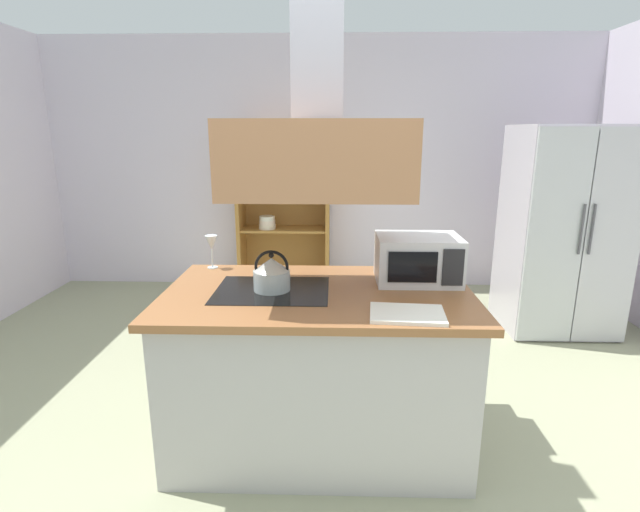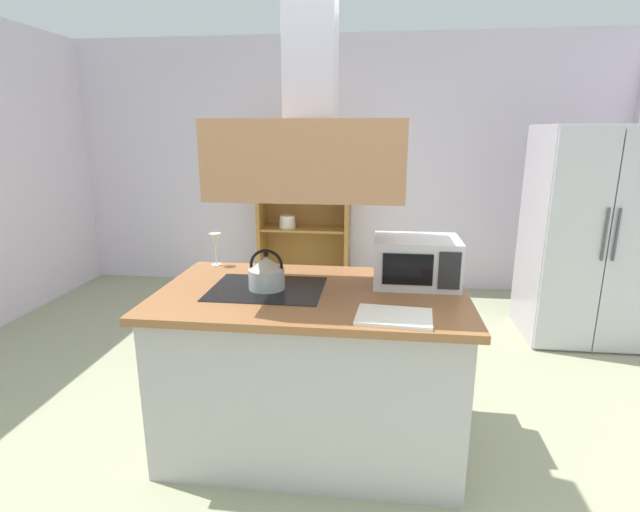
% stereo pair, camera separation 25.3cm
% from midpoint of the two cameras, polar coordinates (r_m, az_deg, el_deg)
% --- Properties ---
extents(ground_plane, '(7.80, 7.80, 0.00)m').
position_cam_midpoint_polar(ground_plane, '(2.95, -4.85, -21.13)').
color(ground_plane, '#999D7B').
extents(wall_back, '(6.00, 0.12, 2.70)m').
position_cam_midpoint_polar(wall_back, '(5.40, -1.54, 10.68)').
color(wall_back, silver).
rests_on(wall_back, ground).
extents(kitchen_island, '(1.64, 0.98, 0.90)m').
position_cam_midpoint_polar(kitchen_island, '(2.73, -2.95, -13.10)').
color(kitchen_island, '#B3B0AE').
rests_on(kitchen_island, ground).
extents(range_hood, '(0.90, 0.70, 1.28)m').
position_cam_midpoint_polar(range_hood, '(2.42, -3.35, 14.47)').
color(range_hood, '#B2774F').
extents(refrigerator, '(0.90, 0.77, 1.78)m').
position_cam_midpoint_polar(refrigerator, '(4.60, 25.50, 2.74)').
color(refrigerator, '#BDB7C3').
rests_on(refrigerator, ground).
extents(dish_cabinet, '(0.99, 0.40, 1.71)m').
position_cam_midpoint_polar(dish_cabinet, '(5.29, -5.66, 4.04)').
color(dish_cabinet, '#A26E31').
rests_on(dish_cabinet, ground).
extents(kettle, '(0.19, 0.19, 0.22)m').
position_cam_midpoint_polar(kettle, '(2.56, -8.59, -2.15)').
color(kettle, '#AEBEBD').
rests_on(kettle, kitchen_island).
extents(cutting_board, '(0.36, 0.27, 0.02)m').
position_cam_midpoint_polar(cutting_board, '(2.23, 7.14, -6.91)').
color(cutting_board, white).
rests_on(cutting_board, kitchen_island).
extents(microwave, '(0.46, 0.35, 0.26)m').
position_cam_midpoint_polar(microwave, '(2.71, 8.95, -0.37)').
color(microwave, silver).
rests_on(microwave, kitchen_island).
extents(wine_glass_on_counter, '(0.08, 0.08, 0.21)m').
position_cam_midpoint_polar(wine_glass_on_counter, '(3.04, -15.13, 1.36)').
color(wine_glass_on_counter, silver).
rests_on(wine_glass_on_counter, kitchen_island).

